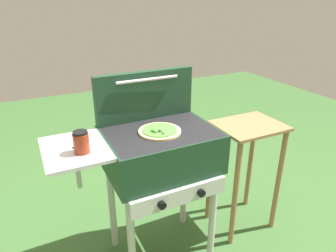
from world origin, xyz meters
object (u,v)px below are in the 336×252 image
grill (159,154)px  pizza_veggie (160,131)px  sauce_jar (81,142)px  prep_table (246,156)px

grill → pizza_veggie: size_ratio=3.96×
sauce_jar → prep_table: 1.18m
prep_table → pizza_veggie: bearing=-178.4°
sauce_jar → grill: bearing=8.3°
grill → pizza_veggie: 0.15m
pizza_veggie → grill: bearing=95.5°
grill → prep_table: (0.67, 0.00, -0.18)m
sauce_jar → prep_table: size_ratio=0.14×
pizza_veggie → sauce_jar: (-0.44, -0.05, 0.05)m
grill → sauce_jar: (-0.44, -0.06, 0.20)m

